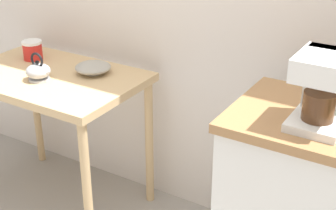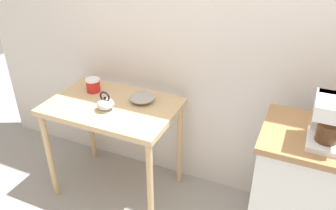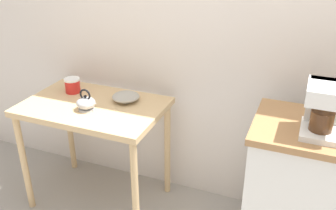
{
  "view_description": "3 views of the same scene",
  "coord_description": "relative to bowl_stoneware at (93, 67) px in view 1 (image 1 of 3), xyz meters",
  "views": [
    {
      "loc": [
        1.02,
        -1.69,
        1.7
      ],
      "look_at": [
        0.06,
        -0.11,
        0.83
      ],
      "focal_mm": 53.13,
      "sensor_mm": 36.0,
      "label": 1
    },
    {
      "loc": [
        0.51,
        -1.75,
        1.94
      ],
      "look_at": [
        -0.22,
        -0.1,
        0.93
      ],
      "focal_mm": 36.14,
      "sensor_mm": 36.0,
      "label": 2
    },
    {
      "loc": [
        0.57,
        -1.86,
        1.82
      ],
      "look_at": [
        -0.15,
        -0.05,
        0.89
      ],
      "focal_mm": 39.82,
      "sensor_mm": 36.0,
      "label": 3
    }
  ],
  "objects": [
    {
      "name": "wooden_table",
      "position": [
        -0.18,
        -0.12,
        -0.13
      ],
      "size": [
        0.92,
        0.6,
        0.77
      ],
      "color": "tan",
      "rests_on": "ground_plane"
    },
    {
      "name": "bowl_stoneware",
      "position": [
        0.0,
        0.0,
        0.0
      ],
      "size": [
        0.18,
        0.18,
        0.06
      ],
      "color": "#9E998C",
      "rests_on": "wooden_table"
    },
    {
      "name": "canister_enamel",
      "position": [
        -0.41,
        -0.0,
        0.02
      ],
      "size": [
        0.11,
        0.11,
        0.1
      ],
      "color": "red",
      "rests_on": "wooden_table"
    },
    {
      "name": "teakettle",
      "position": [
        -0.17,
        -0.21,
        0.01
      ],
      "size": [
        0.15,
        0.12,
        0.14
      ],
      "color": "#B2B5BA",
      "rests_on": "wooden_table"
    },
    {
      "name": "coffee_maker",
      "position": [
        1.19,
        -0.22,
        0.24
      ],
      "size": [
        0.18,
        0.22,
        0.26
      ],
      "color": "white",
      "rests_on": "kitchen_counter"
    }
  ]
}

